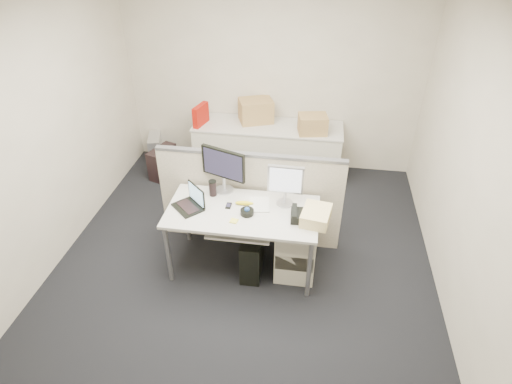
% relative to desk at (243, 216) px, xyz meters
% --- Properties ---
extents(floor, '(4.00, 4.50, 0.01)m').
position_rel_desk_xyz_m(floor, '(0.00, 0.00, -0.67)').
color(floor, black).
rests_on(floor, ground).
extents(wall_back, '(4.00, 0.02, 2.70)m').
position_rel_desk_xyz_m(wall_back, '(0.00, 2.25, 0.69)').
color(wall_back, beige).
rests_on(wall_back, ground).
extents(wall_left, '(0.02, 4.50, 2.70)m').
position_rel_desk_xyz_m(wall_left, '(-2.00, 0.00, 0.69)').
color(wall_left, beige).
rests_on(wall_left, ground).
extents(wall_right, '(0.02, 4.50, 2.70)m').
position_rel_desk_xyz_m(wall_right, '(2.00, 0.00, 0.69)').
color(wall_right, beige).
rests_on(wall_right, ground).
extents(desk, '(1.50, 0.75, 0.73)m').
position_rel_desk_xyz_m(desk, '(0.00, 0.00, 0.00)').
color(desk, silver).
rests_on(desk, floor).
extents(keyboard_tray, '(0.62, 0.32, 0.02)m').
position_rel_desk_xyz_m(keyboard_tray, '(0.00, -0.18, -0.04)').
color(keyboard_tray, silver).
rests_on(keyboard_tray, desk).
extents(drawer_pedestal, '(0.40, 0.55, 0.65)m').
position_rel_desk_xyz_m(drawer_pedestal, '(0.55, 0.05, -0.34)').
color(drawer_pedestal, beige).
rests_on(drawer_pedestal, floor).
extents(cubicle_partition, '(2.00, 0.06, 1.10)m').
position_rel_desk_xyz_m(cubicle_partition, '(0.00, 0.45, -0.11)').
color(cubicle_partition, beige).
rests_on(cubicle_partition, floor).
extents(back_counter, '(2.00, 0.60, 0.72)m').
position_rel_desk_xyz_m(back_counter, '(0.00, 1.93, -0.30)').
color(back_counter, beige).
rests_on(back_counter, floor).
extents(monitor_main, '(0.53, 0.35, 0.49)m').
position_rel_desk_xyz_m(monitor_main, '(-0.25, 0.32, 0.31)').
color(monitor_main, black).
rests_on(monitor_main, desk).
extents(monitor_small, '(0.36, 0.19, 0.43)m').
position_rel_desk_xyz_m(monitor_small, '(0.40, 0.18, 0.28)').
color(monitor_small, '#B7B7BC').
rests_on(monitor_small, desk).
extents(laptop, '(0.37, 0.36, 0.22)m').
position_rel_desk_xyz_m(laptop, '(-0.54, -0.04, 0.18)').
color(laptop, black).
rests_on(laptop, desk).
extents(trackball, '(0.14, 0.14, 0.05)m').
position_rel_desk_xyz_m(trackball, '(0.06, -0.05, 0.09)').
color(trackball, black).
rests_on(trackball, desk).
extents(desk_phone, '(0.25, 0.21, 0.08)m').
position_rel_desk_xyz_m(desk_phone, '(0.60, -0.05, 0.10)').
color(desk_phone, black).
rests_on(desk_phone, desk).
extents(paper_stack, '(0.24, 0.29, 0.01)m').
position_rel_desk_xyz_m(paper_stack, '(0.15, 0.12, 0.07)').
color(paper_stack, silver).
rests_on(paper_stack, desk).
extents(sticky_pad, '(0.08, 0.08, 0.01)m').
position_rel_desk_xyz_m(sticky_pad, '(-0.05, -0.18, 0.07)').
color(sticky_pad, yellow).
rests_on(sticky_pad, desk).
extents(travel_mug, '(0.10, 0.10, 0.16)m').
position_rel_desk_xyz_m(travel_mug, '(-0.35, 0.22, 0.15)').
color(travel_mug, black).
rests_on(travel_mug, desk).
extents(banana, '(0.19, 0.06, 0.04)m').
position_rel_desk_xyz_m(banana, '(0.00, 0.10, 0.09)').
color(banana, yellow).
rests_on(banana, desk).
extents(cellphone, '(0.05, 0.10, 0.01)m').
position_rel_desk_xyz_m(cellphone, '(-0.15, 0.05, 0.07)').
color(cellphone, black).
rests_on(cellphone, desk).
extents(manila_folders, '(0.30, 0.36, 0.12)m').
position_rel_desk_xyz_m(manila_folders, '(0.72, -0.05, 0.13)').
color(manila_folders, '#EDD989').
rests_on(manila_folders, desk).
extents(keyboard, '(0.43, 0.21, 0.02)m').
position_rel_desk_xyz_m(keyboard, '(0.05, -0.14, -0.02)').
color(keyboard, black).
rests_on(keyboard, keyboard_tray).
extents(pc_tower_desk, '(0.21, 0.50, 0.46)m').
position_rel_desk_xyz_m(pc_tower_desk, '(0.11, -0.05, -0.43)').
color(pc_tower_desk, black).
rests_on(pc_tower_desk, floor).
extents(pc_tower_spare_dark, '(0.32, 0.49, 0.42)m').
position_rel_desk_xyz_m(pc_tower_spare_dark, '(-1.45, 1.63, -0.45)').
color(pc_tower_spare_dark, black).
rests_on(pc_tower_spare_dark, floor).
extents(pc_tower_spare_silver, '(0.28, 0.45, 0.39)m').
position_rel_desk_xyz_m(pc_tower_spare_silver, '(-1.70, 2.03, -0.47)').
color(pc_tower_spare_silver, '#B7B7BC').
rests_on(pc_tower_spare_silver, floor).
extents(cardboard_box_left, '(0.53, 0.47, 0.33)m').
position_rel_desk_xyz_m(cardboard_box_left, '(-0.18, 2.05, 0.22)').
color(cardboard_box_left, '#A17F48').
rests_on(cardboard_box_left, back_counter).
extents(cardboard_box_right, '(0.41, 0.34, 0.26)m').
position_rel_desk_xyz_m(cardboard_box_right, '(0.60, 1.81, 0.19)').
color(cardboard_box_right, '#A17F48').
rests_on(cardboard_box_right, back_counter).
extents(red_binder, '(0.15, 0.33, 0.30)m').
position_rel_desk_xyz_m(red_binder, '(-0.90, 1.83, 0.20)').
color(red_binder, '#AC1308').
rests_on(red_binder, back_counter).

